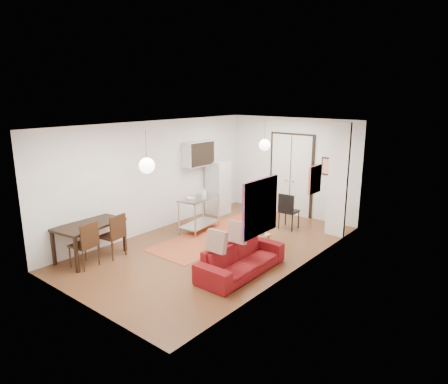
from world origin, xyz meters
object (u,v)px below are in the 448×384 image
Objects in this scene: coffee_table at (252,234)px; dining_chair_far at (87,239)px; sofa at (241,259)px; kitchen_counter at (199,209)px; black_side_chair at (291,207)px; fridge at (218,187)px; dining_chair_near at (115,231)px; dining_table at (89,227)px.

dining_chair_far is at bearing -124.32° from coffee_table.
sofa is 1.48m from coffee_table.
kitchen_counter is (-2.43, 1.38, 0.29)m from sofa.
sofa is at bearing 97.96° from black_side_chair.
fridge reaches higher than kitchen_counter.
dining_chair_near is 0.70m from dining_chair_far.
black_side_chair is (2.40, 4.63, -0.14)m from dining_table.
kitchen_counter reaches higher than coffee_table.
fridge is at bearing 175.39° from dining_chair_far.
kitchen_counter is 2.49m from black_side_chair.
dining_chair_near is at bearing 59.38° from black_side_chair.
sofa is 2.10× the size of dining_chair_near.
black_side_chair reaches higher than coffee_table.
coffee_table is 1.79m from kitchen_counter.
coffee_table is at bearing 85.92° from black_side_chair.
fridge is 1.04× the size of dining_table.
coffee_table is at bearing -33.94° from fridge.
dining_chair_far reaches higher than coffee_table.
kitchen_counter reaches higher than dining_table.
dining_chair_near is 1.00× the size of dining_chair_far.
dining_chair_far is at bearing -104.01° from kitchen_counter.
sofa is at bearing 26.08° from dining_table.
dining_table is at bearing 115.51° from sofa.
dining_table is 1.56× the size of dining_chair_far.
coffee_table is 0.92× the size of dining_chair_near.
dining_chair_far reaches higher than black_side_chair.
sofa is at bearing -63.36° from coffee_table.
dining_table is 5.21m from black_side_chair.
dining_chair_near reaches higher than black_side_chair.
fridge reaches higher than black_side_chair.
dining_table is at bearing -90.33° from fridge.
coffee_table is 3.72m from dining_chair_far.
dining_table is at bearing -110.31° from kitchen_counter.
dining_table is (-2.39, -2.82, 0.39)m from coffee_table.
sofa is at bearing -37.68° from kitchen_counter.
dining_chair_far is (0.30, -4.66, -0.23)m from fridge.
sofa is 2.12× the size of black_side_chair.
coffee_table is 0.57× the size of fridge.
dining_chair_near is (0.30, 0.45, -0.14)m from dining_table.
coffee_table is 3.17m from dining_chair_near.
dining_table is at bearing -130.34° from coffee_table.
dining_chair_near is (0.30, -3.96, -0.23)m from fridge.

